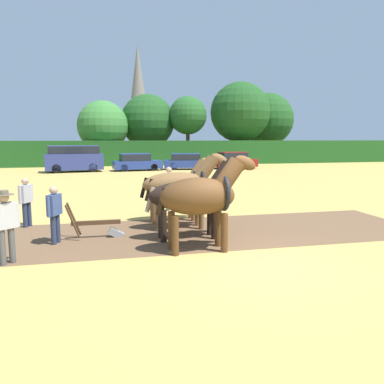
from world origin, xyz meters
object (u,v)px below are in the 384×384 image
farmer_onlooker_left (5,221)px  plow (101,227)px  parked_car_center_left (187,162)px  farmer_onlooker_right (26,199)px  tree_left (103,126)px  parked_car_center (234,161)px  draft_horse_trail_right (176,184)px  tree_right (267,120)px  farmer_at_plow (55,211)px  draft_horse_lead_right (192,195)px  farmer_beside_team (169,185)px  tree_center_left (148,121)px  parked_van (74,158)px  parked_car_left (137,162)px  tree_center (188,116)px  church_spire (138,98)px  tree_center_right (240,112)px  draft_horse_lead_left (202,196)px  draft_horse_trail_left (183,186)px

farmer_onlooker_left → plow: bearing=93.9°
parked_car_center_left → farmer_onlooker_right: bearing=-106.4°
farmer_onlooker_left → farmer_onlooker_right: bearing=145.7°
tree_left → parked_car_center: size_ratio=1.65×
draft_horse_trail_right → tree_right: bearing=61.7°
plow → farmer_at_plow: farmer_at_plow is taller
draft_horse_lead_right → farmer_beside_team: 4.37m
tree_center_left → parked_van: size_ratio=1.63×
parked_car_left → plow: bearing=-104.7°
tree_center → church_spire: 27.13m
parked_car_center_left → tree_center_left: bearing=109.9°
farmer_onlooker_right → farmer_onlooker_left: bearing=-59.5°
farmer_onlooker_left → parked_van: (-0.37, 24.74, 0.17)m
tree_center_right → parked_car_left: bearing=-143.1°
tree_left → tree_center_right: 16.50m
tree_right → draft_horse_lead_left: bearing=-116.4°
tree_center_right → parked_car_center: 11.83m
tree_left → church_spire: 27.62m
draft_horse_lead_left → farmer_onlooker_right: size_ratio=1.66×
tree_right → tree_center_right: bearing=-154.8°
farmer_onlooker_left → farmer_at_plow: bearing=112.2°
draft_horse_lead_right → parked_car_center_left: 24.48m
parked_van → tree_right: bearing=19.6°
tree_center_left → farmer_onlooker_right: tree_center_left is taller
draft_horse_trail_right → draft_horse_trail_left: bearing=-89.7°
tree_center → draft_horse_lead_left: tree_center is taller
draft_horse_lead_left → parked_van: 25.21m
farmer_onlooker_left → farmer_beside_team: bearing=101.6°
tree_right → draft_horse_lead_right: (-18.41, -35.89, -4.05)m
church_spire → parked_van: 38.75m
parked_car_center → farmer_beside_team: bearing=-122.2°
farmer_onlooker_left → parked_van: size_ratio=0.34×
draft_horse_trail_left → parked_car_center_left: (5.11, 22.71, -0.64)m
tree_center_left → church_spire: size_ratio=0.42×
farmer_at_plow → farmer_onlooker_right: bearing=140.5°
tree_left → draft_horse_trail_left: size_ratio=2.61×
plow → parked_van: (-2.41, 22.86, 0.84)m
church_spire → farmer_onlooker_left: church_spire is taller
church_spire → farmer_at_plow: (-7.70, -59.81, -9.33)m
draft_horse_trail_right → parked_van: bearing=103.8°
farmer_at_plow → tree_center_right: bearing=86.1°
tree_left → tree_right: 20.99m
church_spire → draft_horse_trail_left: church_spire is taller
draft_horse_trail_right → farmer_onlooker_left: 5.90m
farmer_onlooker_left → parked_car_center: 29.09m
parked_van → parked_car_center: bearing=-6.1°
farmer_beside_team → parked_car_center_left: size_ratio=0.37×
tree_center_left → tree_center: bearing=-22.8°
church_spire → parked_car_center: size_ratio=4.53×
plow → tree_right: bearing=59.8°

